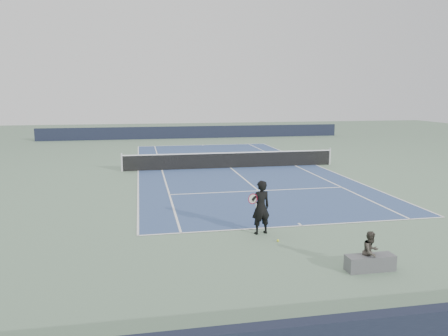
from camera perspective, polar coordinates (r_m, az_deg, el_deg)
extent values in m
plane|color=slate|center=(26.37, 0.85, 0.01)|extent=(80.00, 80.00, 0.00)
cube|color=#324977|center=(26.37, 0.85, 0.02)|extent=(10.97, 23.77, 0.01)
cylinder|color=silver|center=(25.76, -13.22, 0.72)|extent=(0.10, 0.10, 1.07)
cylinder|color=silver|center=(28.28, 13.66, 1.49)|extent=(0.10, 0.10, 1.07)
cube|color=black|center=(26.29, 0.86, 0.99)|extent=(12.80, 0.03, 0.90)
cube|color=white|center=(26.22, 0.86, 2.01)|extent=(12.80, 0.04, 0.06)
cube|color=black|center=(43.81, -3.94, 4.69)|extent=(30.00, 0.25, 1.20)
imported|color=black|center=(14.04, 4.82, -5.13)|extent=(0.75, 0.60, 1.75)
torus|color=maroon|center=(13.84, 3.78, -4.03)|extent=(0.34, 0.18, 0.36)
cylinder|color=white|center=(13.84, 3.78, -4.03)|extent=(0.29, 0.14, 0.32)
cylinder|color=white|center=(13.97, 4.21, -5.01)|extent=(0.08, 0.13, 0.27)
sphere|color=yellow|center=(13.59, 7.06, -9.38)|extent=(0.07, 0.07, 0.07)
cube|color=#515356|center=(11.99, 18.54, -11.65)|extent=(1.31, 0.87, 0.40)
imported|color=#3C3730|center=(11.89, 18.61, -10.34)|extent=(0.64, 0.59, 1.08)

